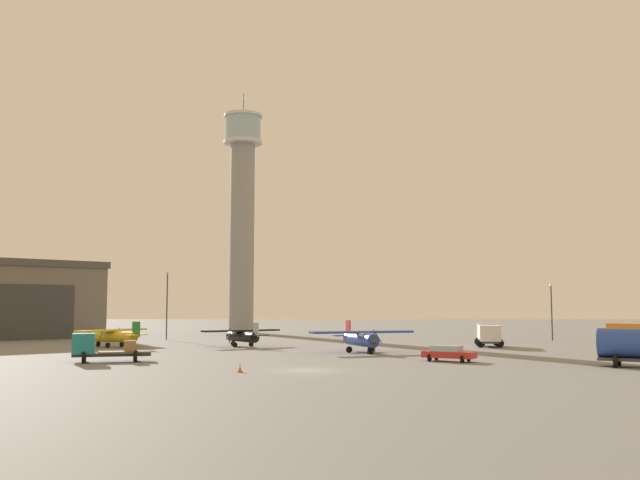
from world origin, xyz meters
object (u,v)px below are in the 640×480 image
(light_post_east, at_px, (551,306))
(truck_flatbed_teal, at_px, (99,348))
(light_post_west, at_px, (167,299))
(control_tower, at_px, (242,208))
(truck_box_white, at_px, (489,334))
(car_red, at_px, (448,353))
(airplane_blue, at_px, (360,338))
(airplane_yellow, at_px, (114,335))
(airplane_black, at_px, (243,335))
(traffic_cone_near_left, at_px, (240,368))

(light_post_east, bearing_deg, truck_flatbed_teal, -142.14)
(light_post_west, bearing_deg, control_tower, 74.96)
(truck_box_white, bearing_deg, car_red, 167.25)
(truck_flatbed_teal, relative_size, light_post_east, 0.87)
(control_tower, xyz_separation_m, airplane_blue, (20.04, -53.64, -21.12))
(airplane_blue, distance_m, light_post_west, 38.76)
(truck_flatbed_teal, bearing_deg, light_post_west, -101.92)
(airplane_yellow, xyz_separation_m, airplane_black, (14.87, 1.29, -0.06))
(airplane_yellow, xyz_separation_m, light_post_east, (55.94, 17.69, 3.36))
(truck_flatbed_teal, height_order, light_post_east, light_post_east)
(airplane_black, bearing_deg, airplane_blue, -161.19)
(airplane_yellow, bearing_deg, car_red, 177.72)
(car_red, height_order, light_post_east, light_post_east)
(airplane_blue, distance_m, light_post_east, 38.00)
(airplane_yellow, bearing_deg, light_post_east, -135.82)
(control_tower, relative_size, truck_box_white, 7.48)
(truck_flatbed_teal, distance_m, traffic_cone_near_left, 16.10)
(control_tower, bearing_deg, airplane_blue, -69.52)
(airplane_yellow, relative_size, light_post_east, 1.23)
(airplane_black, distance_m, traffic_cone_near_left, 31.82)
(airplane_black, height_order, truck_flatbed_teal, airplane_black)
(light_post_east, distance_m, traffic_cone_near_left, 60.62)
(airplane_black, xyz_separation_m, car_red, (20.92, -21.06, -0.61))
(control_tower, xyz_separation_m, airplane_black, (6.44, -43.98, -21.28))
(light_post_west, xyz_separation_m, traffic_cone_near_left, (17.71, -49.27, -5.46))
(light_post_east, xyz_separation_m, traffic_cone_near_left, (-36.86, -47.92, -4.45))
(airplane_yellow, bearing_deg, airplane_black, -148.41)
(airplane_black, distance_m, car_red, 29.69)
(traffic_cone_near_left, bearing_deg, truck_box_white, 52.73)
(airplane_yellow, bearing_deg, traffic_cone_near_left, 148.89)
(control_tower, xyz_separation_m, truck_flatbed_teal, (-2.78, -66.68, -21.43))
(truck_box_white, xyz_separation_m, traffic_cone_near_left, (-24.87, -32.69, -1.21))
(control_tower, bearing_deg, truck_box_white, -50.32)
(light_post_west, bearing_deg, car_red, -48.43)
(car_red, distance_m, traffic_cone_near_left, 19.72)
(control_tower, distance_m, airplane_black, 49.29)
(airplane_yellow, xyz_separation_m, traffic_cone_near_left, (19.08, -30.23, -1.09))
(truck_box_white, height_order, light_post_east, light_post_east)
(airplane_yellow, relative_size, car_red, 2.05)
(truck_box_white, bearing_deg, airplane_blue, 132.34)
(airplane_blue, height_order, airplane_yellow, airplane_blue)
(light_post_east, bearing_deg, traffic_cone_near_left, -127.57)
(control_tower, bearing_deg, light_post_east, -30.14)
(truck_flatbed_teal, xyz_separation_m, truck_box_white, (38.31, 23.86, 0.32))
(airplane_yellow, xyz_separation_m, truck_flatbed_teal, (5.65, -21.41, -0.20))
(airplane_black, xyz_separation_m, light_post_east, (41.07, 16.40, 3.42))
(airplane_black, height_order, traffic_cone_near_left, airplane_black)
(truck_box_white, relative_size, light_post_east, 0.74)
(light_post_west, relative_size, traffic_cone_near_left, 15.23)
(airplane_yellow, height_order, traffic_cone_near_left, airplane_yellow)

